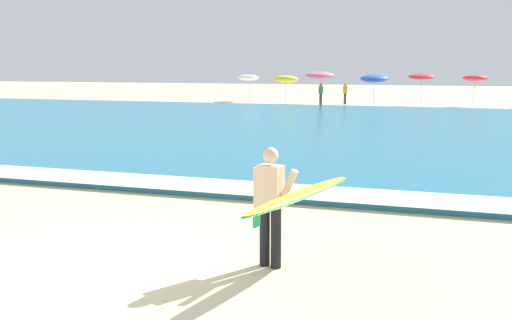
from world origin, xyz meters
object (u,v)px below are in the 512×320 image
surfer_with_board (285,199)px  beach_umbrella_4 (422,77)px  beach_umbrella_3 (374,78)px  beachgoer_near_row_mid (345,93)px  beachgoer_near_row_left (321,94)px  beach_umbrella_2 (320,75)px  beach_umbrella_0 (248,78)px  beach_umbrella_1 (286,79)px  beach_umbrella_5 (475,78)px

surfer_with_board → beach_umbrella_4: (1.04, 35.33, 1.04)m
surfer_with_board → beach_umbrella_4: 35.36m
beach_umbrella_3 → beachgoer_near_row_mid: bearing=167.9°
beachgoer_near_row_left → beachgoer_near_row_mid: size_ratio=1.00×
surfer_with_board → beach_umbrella_2: beach_umbrella_2 is taller
beach_umbrella_2 → beach_umbrella_0: bearing=159.8°
beach_umbrella_4 → beachgoer_near_row_mid: size_ratio=1.48×
surfer_with_board → beach_umbrella_3: 34.62m
beach_umbrella_3 → beachgoer_near_row_left: beach_umbrella_3 is taller
beach_umbrella_1 → beach_umbrella_4: bearing=3.6°
beach_umbrella_1 → beachgoer_near_row_left: bearing=-21.3°
beach_umbrella_2 → beach_umbrella_5: bearing=6.4°
beach_umbrella_0 → beach_umbrella_5: bearing=-3.8°
beach_umbrella_0 → beach_umbrella_1: size_ratio=1.00×
beach_umbrella_4 → beachgoer_near_row_left: beach_umbrella_4 is taller
beach_umbrella_5 → beachgoer_near_row_mid: (-9.08, -0.50, -1.15)m
beach_umbrella_2 → beach_umbrella_5: (10.90, 1.22, -0.16)m
beach_umbrella_0 → beachgoer_near_row_mid: bearing=-11.3°
beach_umbrella_2 → beach_umbrella_3: size_ratio=1.07×
surfer_with_board → beach_umbrella_3: size_ratio=1.26×
beach_umbrella_1 → beach_umbrella_4: size_ratio=0.95×
beach_umbrella_1 → beach_umbrella_3: beach_umbrella_3 is taller
beach_umbrella_2 → beachgoer_near_row_left: bearing=-71.4°
beach_umbrella_0 → beachgoer_near_row_mid: (8.20, -1.64, -1.05)m
surfer_with_board → beachgoer_near_row_mid: 35.27m
beach_umbrella_1 → beach_umbrella_2: beach_umbrella_2 is taller
beachgoer_near_row_mid → beach_umbrella_5: bearing=3.2°
beach_umbrella_1 → beach_umbrella_3: size_ratio=0.95×
beach_umbrella_1 → beach_umbrella_5: size_ratio=0.98×
beach_umbrella_2 → beach_umbrella_3: bearing=3.7°
surfer_with_board → beach_umbrella_2: (-6.23, 34.28, 1.13)m
surfer_with_board → beach_umbrella_0: 38.75m
beach_umbrella_0 → beach_umbrella_1: bearing=-27.7°
surfer_with_board → beach_umbrella_1: bearing=104.4°
beach_umbrella_0 → beach_umbrella_1: (3.67, -1.92, -0.05)m
beach_umbrella_1 → beach_umbrella_2: size_ratio=0.89×
beach_umbrella_1 → beach_umbrella_3: 6.68m
surfer_with_board → beach_umbrella_0: (-12.61, 36.63, 0.87)m
beach_umbrella_2 → beach_umbrella_4: bearing=8.2°
beach_umbrella_0 → surfer_with_board: bearing=-71.0°
beach_umbrella_1 → beachgoer_near_row_mid: bearing=3.6°
beachgoer_near_row_left → beachgoer_near_row_mid: same height
beach_umbrella_0 → beach_umbrella_1: beach_umbrella_1 is taller
beach_umbrella_0 → beach_umbrella_4: bearing=-5.5°
surfer_with_board → beach_umbrella_0: beach_umbrella_0 is taller
beach_umbrella_1 → beach_umbrella_2: (2.72, -0.43, 0.31)m
beachgoer_near_row_mid → surfer_with_board: bearing=-82.8°
beach_umbrella_1 → beachgoer_near_row_mid: (4.53, 0.29, -1.00)m
beach_umbrella_5 → beachgoer_near_row_left: bearing=-169.7°
beach_umbrella_5 → beachgoer_near_row_left: beach_umbrella_5 is taller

